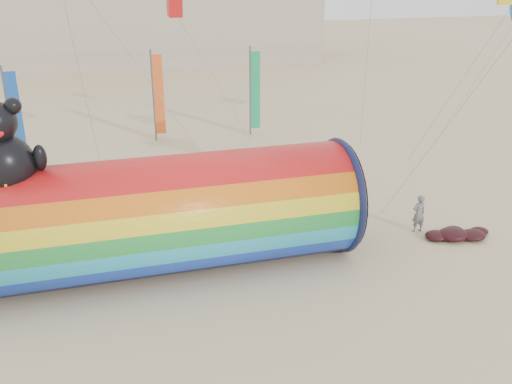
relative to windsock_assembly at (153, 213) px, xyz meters
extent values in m
plane|color=#CCB58C|center=(3.01, -1.47, -2.05)|extent=(160.00, 160.00, 0.00)
cylinder|color=red|center=(0.01, 0.00, -0.10)|extent=(13.38, 3.90, 3.90)
torus|color=#0F1438|center=(6.57, 0.00, -0.10)|extent=(0.27, 4.09, 4.09)
cylinder|color=black|center=(6.73, 0.00, -0.10)|extent=(0.07, 3.86, 3.86)
ellipsoid|color=black|center=(-4.22, 0.00, 2.01)|extent=(1.91, 1.71, 2.01)
ellipsoid|color=yellow|center=(-4.22, -0.61, 1.90)|extent=(0.98, 0.43, 0.86)
sphere|color=black|center=(-3.69, 0.00, 3.80)|extent=(0.49, 0.49, 0.49)
ellipsoid|color=black|center=(-3.16, -0.11, 2.24)|extent=(0.40, 0.40, 0.80)
imported|color=slate|center=(9.99, 0.12, -1.30)|extent=(0.57, 0.39, 1.50)
ellipsoid|color=#3C0B0E|center=(10.93, -0.85, -1.85)|extent=(1.17, 0.99, 0.41)
ellipsoid|color=#3C0B0E|center=(11.63, -1.05, -1.88)|extent=(0.99, 0.84, 0.34)
ellipsoid|color=#3C0B0E|center=(10.33, -0.70, -1.90)|extent=(0.91, 0.77, 0.32)
ellipsoid|color=#3C0B0E|center=(11.23, -0.45, -1.92)|extent=(0.78, 0.66, 0.27)
ellipsoid|color=#3C0B0E|center=(12.13, -0.75, -1.93)|extent=(0.73, 0.62, 0.25)
cylinder|color=#59595E|center=(-5.47, 11.61, 0.55)|extent=(0.10, 0.10, 5.20)
cube|color=#174FAF|center=(-5.16, 11.61, 0.60)|extent=(0.56, 0.06, 4.50)
cylinder|color=#59595E|center=(1.75, 14.92, 0.55)|extent=(0.10, 0.10, 5.20)
cube|color=orange|center=(2.06, 14.92, 0.60)|extent=(0.56, 0.06, 4.50)
cylinder|color=#59595E|center=(7.31, 14.57, 0.55)|extent=(0.10, 0.10, 5.20)
cube|color=#179B5E|center=(7.62, 14.57, 0.60)|extent=(0.56, 0.06, 4.50)
cube|color=red|center=(2.36, 9.02, 5.82)|extent=(0.60, 0.60, 0.96)
camera|label=1|loc=(-1.40, -17.18, 7.63)|focal=40.00mm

